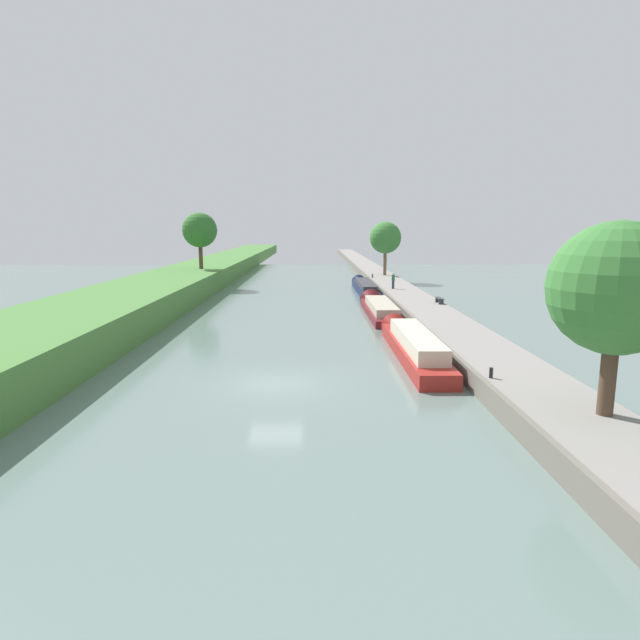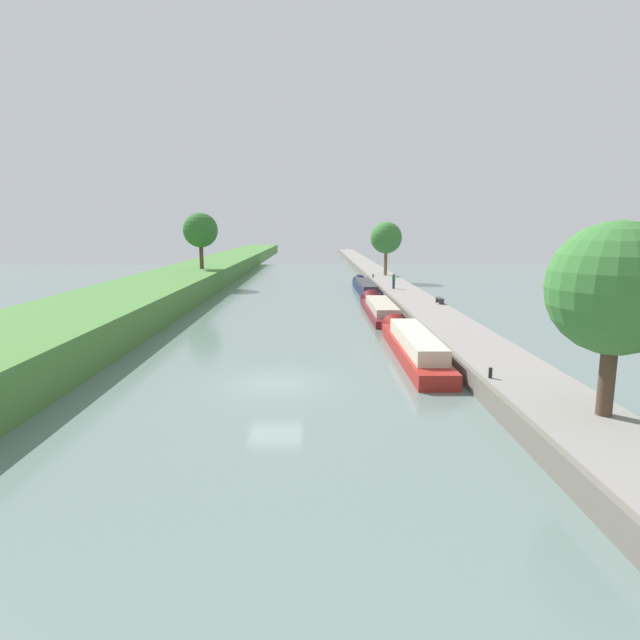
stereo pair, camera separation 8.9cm
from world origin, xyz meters
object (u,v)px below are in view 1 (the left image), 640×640
narrowboat_maroon (379,308)px  narrowboat_navy (364,287)px  person_walking (393,280)px  mooring_bollard_far (372,276)px  narrowboat_red (412,344)px  mooring_bollard_near (491,373)px  park_bench (439,299)px

narrowboat_maroon → narrowboat_navy: narrowboat_maroon is taller
narrowboat_navy → person_walking: 5.64m
mooring_bollard_far → narrowboat_red: bearing=-92.9°
mooring_bollard_near → park_bench: 22.31m
narrowboat_maroon → narrowboat_navy: 15.21m
narrowboat_maroon → park_bench: park_bench is taller
narrowboat_maroon → mooring_bollard_near: bearing=-85.0°
mooring_bollard_far → park_bench: size_ratio=0.30×
mooring_bollard_near → narrowboat_navy: bearing=92.6°
mooring_bollard_far → person_walking: bearing=-86.4°
narrowboat_navy → mooring_bollard_near: 37.76m
mooring_bollard_far → narrowboat_navy: bearing=-103.0°
mooring_bollard_near → park_bench: bearing=82.1°
narrowboat_navy → mooring_bollard_far: 7.71m
mooring_bollard_near → person_walking: bearing=88.7°
narrowboat_navy → person_walking: person_walking is taller
narrowboat_red → narrowboat_maroon: bearing=90.3°
narrowboat_navy → mooring_bollard_far: size_ratio=35.47×
park_bench → mooring_bollard_near: bearing=-97.9°
narrowboat_maroon → mooring_bollard_far: bearing=85.0°
narrowboat_navy → park_bench: bearing=-72.9°
narrowboat_navy → park_bench: 16.35m
narrowboat_red → narrowboat_navy: size_ratio=0.86×
person_walking → narrowboat_maroon: bearing=-105.0°
narrowboat_red → person_walking: 25.30m
narrowboat_red → person_walking: (2.67, 25.13, 1.13)m
narrowboat_red → park_bench: narrowboat_red is taller
narrowboat_maroon → park_bench: bearing=-4.6°
narrowboat_navy → mooring_bollard_far: bearing=77.0°
mooring_bollard_near → mooring_bollard_far: same height
narrowboat_red → narrowboat_navy: narrowboat_red is taller
narrowboat_red → mooring_bollard_near: narrowboat_red is taller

